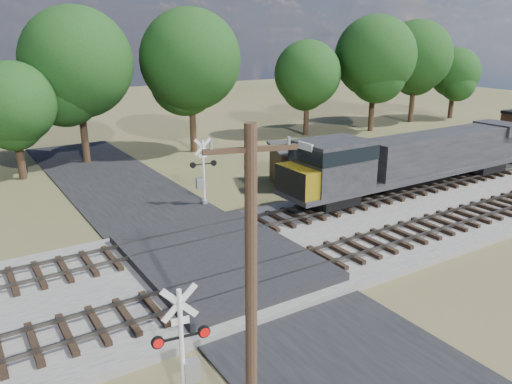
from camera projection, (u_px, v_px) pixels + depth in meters
ground at (225, 270)px, 21.59m from camera, size 160.00×160.00×0.00m
ballast_bed at (382, 220)px, 27.04m from camera, size 140.00×10.00×0.30m
road at (225, 269)px, 21.58m from camera, size 7.00×60.00×0.08m
crossing_panel at (219, 259)px, 21.90m from camera, size 7.00×9.00×0.62m
track_near at (311, 262)px, 21.45m from camera, size 140.00×2.60×0.33m
track_far at (250, 226)px, 25.47m from camera, size 140.00×2.60×0.33m
crossing_signal_near at (186, 362)px, 12.96m from camera, size 1.55×0.38×3.85m
crossing_signal_far at (202, 178)px, 29.37m from camera, size 1.63×0.40×4.06m
utility_pole at (251, 294)px, 10.99m from camera, size 1.93×0.64×8.07m
equipment_shed at (301, 165)px, 33.54m from camera, size 5.15×5.15×2.70m
treeline at (200, 70)px, 41.51m from camera, size 76.36×11.98×11.96m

